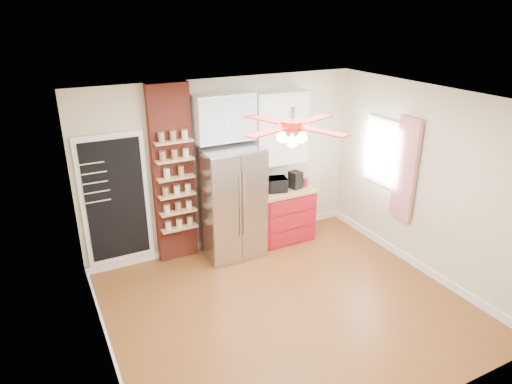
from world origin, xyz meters
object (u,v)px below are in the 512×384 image
ceiling_fan (292,126)px  canister_left (305,182)px  pantry_jar_oats (167,173)px  toaster_oven (274,184)px  red_cabinet (284,214)px  coffee_maker (295,180)px  fridge (231,202)px

ceiling_fan → canister_left: (1.28, 1.61, -1.45)m
pantry_jar_oats → toaster_oven: bearing=-3.9°
red_cabinet → canister_left: bearing=-11.0°
ceiling_fan → coffee_maker: bearing=56.0°
ceiling_fan → fridge: bearing=91.8°
coffee_maker → ceiling_fan: bearing=-136.0°
fridge → toaster_oven: 0.79m
fridge → red_cabinet: (0.97, 0.05, -0.42)m
toaster_oven → pantry_jar_oats: 1.76m
fridge → pantry_jar_oats: size_ratio=12.15×
red_cabinet → coffee_maker: size_ratio=3.31×
fridge → coffee_maker: (1.15, -0.00, 0.17)m
ceiling_fan → pantry_jar_oats: size_ratio=9.72×
ceiling_fan → canister_left: size_ratio=9.50×
red_cabinet → toaster_oven: bearing=-178.6°
fridge → canister_left: (1.33, -0.02, 0.10)m
toaster_oven → canister_left: bearing=7.8°
red_cabinet → ceiling_fan: 2.75m
red_cabinet → pantry_jar_oats: pantry_jar_oats is taller
red_cabinet → ceiling_fan: (-0.92, -1.68, 1.97)m
ceiling_fan → red_cabinet: bearing=61.3°
red_cabinet → coffee_maker: bearing=-16.7°
ceiling_fan → pantry_jar_oats: 2.26m
fridge → toaster_oven: (0.77, 0.05, 0.14)m
ceiling_fan → coffee_maker: 2.40m
ceiling_fan → toaster_oven: bearing=66.6°
canister_left → toaster_oven: bearing=173.4°
toaster_oven → coffee_maker: coffee_maker is taller
pantry_jar_oats → canister_left: bearing=-4.5°
fridge → ceiling_fan: size_ratio=1.25×
fridge → coffee_maker: fridge is taller
canister_left → pantry_jar_oats: pantry_jar_oats is taller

